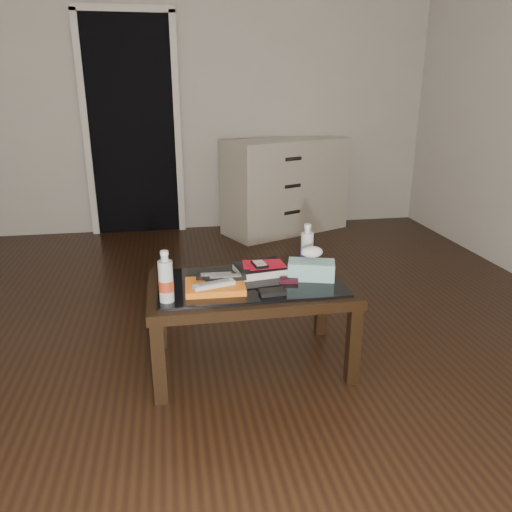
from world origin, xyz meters
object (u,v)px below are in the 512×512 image
(textbook, at_px, (260,269))
(water_bottle_left, at_px, (166,276))
(coffee_table, at_px, (250,293))
(dresser, at_px, (285,186))
(water_bottle_right, at_px, (307,246))
(tissue_box, at_px, (311,270))

(textbook, relative_size, water_bottle_left, 1.05)
(coffee_table, relative_size, dresser, 0.77)
(water_bottle_right, bearing_deg, textbook, -170.03)
(textbook, bearing_deg, water_bottle_left, -159.17)
(coffee_table, bearing_deg, water_bottle_left, -157.85)
(dresser, distance_m, water_bottle_right, 2.33)
(water_bottle_left, distance_m, water_bottle_right, 0.81)
(water_bottle_right, distance_m, tissue_box, 0.18)
(coffee_table, distance_m, textbook, 0.16)
(tissue_box, bearing_deg, textbook, 170.73)
(dresser, relative_size, tissue_box, 5.65)
(textbook, bearing_deg, coffee_table, -131.82)
(textbook, height_order, water_bottle_right, water_bottle_right)
(textbook, xyz_separation_m, tissue_box, (0.24, -0.12, 0.02))
(water_bottle_left, bearing_deg, tissue_box, 12.35)
(coffee_table, xyz_separation_m, water_bottle_left, (-0.41, -0.17, 0.18))
(textbook, distance_m, water_bottle_right, 0.28)
(coffee_table, distance_m, water_bottle_right, 0.41)
(dresser, bearing_deg, water_bottle_right, -123.78)
(water_bottle_left, bearing_deg, dresser, 66.00)
(water_bottle_left, bearing_deg, water_bottle_right, 23.41)
(coffee_table, distance_m, water_bottle_left, 0.48)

